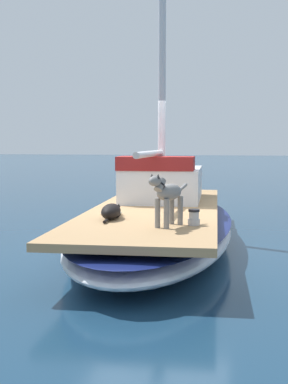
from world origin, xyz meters
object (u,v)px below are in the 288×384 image
dog_grey (167,194)px  deck_winch (194,218)px  coiled_rope (111,213)px  dog_black (112,211)px  sailboat_main (156,226)px

dog_grey → deck_winch: 0.50m
coiled_rope → dog_grey: bearing=-43.2°
dog_grey → dog_black: bearing=148.9°
sailboat_main → deck_winch: deck_winch is taller
sailboat_main → dog_black: (-0.38, -1.44, 0.43)m
dog_black → coiled_rope: size_ratio=2.94×
dog_grey → coiled_rope: (-1.01, 0.95, -0.40)m
sailboat_main → deck_winch: (0.83, -1.77, 0.42)m
deck_winch → dog_black: bearing=164.5°
dog_black → sailboat_main: bearing=75.0°
dog_black → coiled_rope: bearing=105.9°
coiled_rope → sailboat_main: bearing=64.0°
sailboat_main → dog_grey: (0.51, -1.97, 0.75)m
sailboat_main → dog_black: 1.55m
dog_black → deck_winch: dog_black is taller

